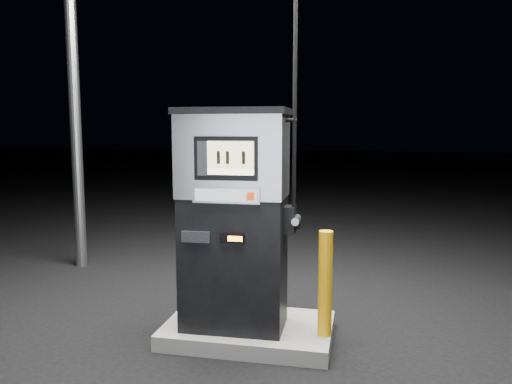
# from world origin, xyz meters

# --- Properties ---
(ground) EXTENTS (80.00, 80.00, 0.00)m
(ground) POSITION_xyz_m (0.00, 0.00, 0.00)
(ground) COLOR black
(ground) RESTS_ON ground
(pump_island) EXTENTS (1.60, 1.00, 0.15)m
(pump_island) POSITION_xyz_m (0.00, 0.00, 0.07)
(pump_island) COLOR gray
(pump_island) RESTS_ON ground
(fuel_dispenser) EXTENTS (1.14, 0.63, 4.27)m
(fuel_dispenser) POSITION_xyz_m (-0.12, -0.10, 1.21)
(fuel_dispenser) COLOR black
(fuel_dispenser) RESTS_ON pump_island
(bollard_left) EXTENTS (0.15, 0.15, 1.01)m
(bollard_left) POSITION_xyz_m (-0.55, -0.19, 0.66)
(bollard_left) COLOR #FFB00E
(bollard_left) RESTS_ON pump_island
(bollard_right) EXTENTS (0.15, 0.15, 0.97)m
(bollard_right) POSITION_xyz_m (0.74, -0.13, 0.63)
(bollard_right) COLOR #FFB00E
(bollard_right) RESTS_ON pump_island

